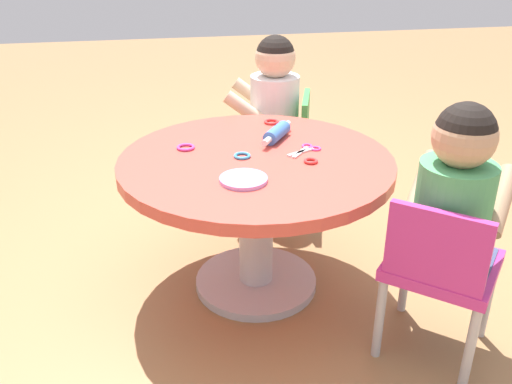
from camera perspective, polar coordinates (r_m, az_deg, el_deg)
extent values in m
plane|color=#9E7247|center=(2.08, 0.00, -9.45)|extent=(10.00, 10.00, 0.00)
cylinder|color=silver|center=(2.07, 0.00, -9.11)|extent=(0.44, 0.44, 0.03)
cylinder|color=silver|center=(1.95, 0.00, -3.87)|extent=(0.12, 0.12, 0.47)
cylinder|color=#D84C3F|center=(1.84, 0.00, 2.98)|extent=(0.91, 0.91, 0.04)
cylinder|color=#B7B7BC|center=(1.91, 22.64, -10.13)|extent=(0.03, 0.03, 0.28)
cylinder|color=#B7B7BC|center=(1.94, 15.10, -8.25)|extent=(0.03, 0.03, 0.28)
cylinder|color=#B7B7BC|center=(1.70, 21.07, -14.76)|extent=(0.03, 0.03, 0.28)
cylinder|color=#B7B7BC|center=(1.74, 12.55, -12.50)|extent=(0.03, 0.03, 0.28)
cube|color=#CC338C|center=(1.73, 18.56, -7.11)|extent=(0.42, 0.42, 0.04)
cube|color=#CC338C|center=(1.55, 18.03, -5.53)|extent=(0.20, 0.22, 0.22)
cube|color=#3F4772|center=(1.73, 18.57, -7.05)|extent=(0.38, 0.38, 0.04)
cylinder|color=#4CA566|center=(1.65, 19.39, -2.07)|extent=(0.21, 0.21, 0.30)
sphere|color=tan|center=(1.56, 20.59, 5.31)|extent=(0.17, 0.17, 0.17)
sphere|color=black|center=(1.56, 20.67, 5.75)|extent=(0.16, 0.16, 0.16)
cylinder|color=tan|center=(1.72, 23.79, -0.83)|extent=(0.20, 0.18, 0.17)
cylinder|color=tan|center=(1.75, 16.76, 0.79)|extent=(0.20, 0.18, 0.17)
cylinder|color=#B7B7BC|center=(2.69, -0.68, 2.61)|extent=(0.03, 0.03, 0.28)
cylinder|color=#B7B7BC|center=(2.46, -1.51, 0.24)|extent=(0.03, 0.03, 0.28)
cylinder|color=#B7B7BC|center=(2.67, 4.86, 2.32)|extent=(0.03, 0.03, 0.28)
cylinder|color=#B7B7BC|center=(2.43, 4.55, -0.10)|extent=(0.03, 0.03, 0.28)
cube|color=green|center=(2.50, 1.85, 4.63)|extent=(0.38, 0.38, 0.04)
cube|color=green|center=(2.45, 5.07, 7.26)|extent=(0.26, 0.11, 0.22)
cube|color=#3F4772|center=(2.50, 1.85, 4.67)|extent=(0.33, 0.35, 0.04)
cylinder|color=white|center=(2.44, 1.91, 8.39)|extent=(0.21, 0.21, 0.30)
sphere|color=beige|center=(2.38, 1.99, 13.60)|extent=(0.17, 0.17, 0.17)
sphere|color=black|center=(2.38, 2.00, 13.90)|extent=(0.16, 0.16, 0.16)
cylinder|color=beige|center=(2.55, -0.11, 9.73)|extent=(0.12, 0.22, 0.17)
cylinder|color=beige|center=(2.34, -0.81, 8.25)|extent=(0.12, 0.22, 0.17)
cylinder|color=#3F72CC|center=(1.98, 2.15, 6.08)|extent=(0.14, 0.12, 0.05)
cylinder|color=white|center=(1.90, 1.11, 5.22)|extent=(0.05, 0.04, 0.02)
cylinder|color=white|center=(2.07, 3.11, 6.87)|extent=(0.05, 0.04, 0.02)
cube|color=silver|center=(1.88, 4.61, 4.09)|extent=(0.09, 0.08, 0.01)
cube|color=silver|center=(1.88, 4.61, 4.09)|extent=(0.06, 0.11, 0.01)
torus|color=#D83F99|center=(1.93, 5.27, 4.71)|extent=(0.05, 0.05, 0.01)
torus|color=#D83F99|center=(1.91, 6.13, 4.45)|extent=(0.05, 0.05, 0.01)
cylinder|color=#CC99E5|center=(1.66, -1.29, 1.30)|extent=(0.14, 0.14, 0.01)
torus|color=#D83FA5|center=(1.92, -7.22, 4.57)|extent=(0.06, 0.06, 0.01)
torus|color=red|center=(2.16, 1.60, 7.21)|extent=(0.06, 0.06, 0.01)
torus|color=#3F99D8|center=(1.84, -1.43, 3.74)|extent=(0.06, 0.06, 0.01)
torus|color=red|center=(1.80, 5.64, 3.19)|extent=(0.05, 0.05, 0.01)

